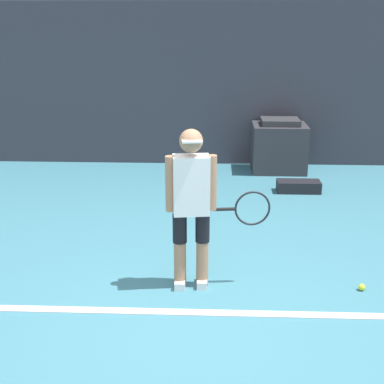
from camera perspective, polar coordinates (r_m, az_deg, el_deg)
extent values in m
plane|color=teal|center=(4.95, 0.49, -12.83)|extent=(24.00, 24.00, 0.00)
cube|color=#383842|center=(9.59, 1.59, 11.33)|extent=(24.00, 0.10, 2.83)
cube|color=white|center=(4.95, 0.49, -12.75)|extent=(21.60, 0.10, 0.01)
cylinder|color=#A37556|center=(5.30, -1.29, -7.71)|extent=(0.12, 0.12, 0.48)
cylinder|color=black|center=(5.14, -1.32, -3.86)|extent=(0.14, 0.14, 0.29)
cube|color=white|center=(5.39, -1.27, -9.60)|extent=(0.10, 0.24, 0.08)
cylinder|color=#A37556|center=(5.31, 1.10, -7.62)|extent=(0.12, 0.12, 0.48)
cylinder|color=black|center=(5.16, 1.13, -3.78)|extent=(0.14, 0.14, 0.29)
cube|color=white|center=(5.40, 1.09, -9.51)|extent=(0.10, 0.24, 0.08)
cube|color=white|center=(5.01, -0.10, 0.74)|extent=(0.36, 0.24, 0.57)
sphere|color=#A37556|center=(4.90, -0.10, 5.48)|extent=(0.22, 0.22, 0.22)
cube|color=white|center=(4.79, 0.00, 5.45)|extent=(0.19, 0.14, 0.02)
cylinder|color=#A37556|center=(4.99, -2.35, 0.87)|extent=(0.09, 0.09, 0.53)
cylinder|color=#A37556|center=(5.02, 2.15, 0.98)|extent=(0.09, 0.09, 0.53)
cylinder|color=black|center=(5.12, 3.39, -1.85)|extent=(0.23, 0.06, 0.03)
torus|color=black|center=(5.16, 6.47, -1.75)|extent=(0.35, 0.06, 0.35)
sphere|color=#D1E533|center=(5.56, 17.65, -9.65)|extent=(0.07, 0.07, 0.07)
cube|color=#333338|center=(9.37, 9.24, 4.67)|extent=(0.91, 0.74, 0.81)
cube|color=#333338|center=(9.28, 9.38, 7.42)|extent=(0.64, 0.52, 0.10)
cube|color=black|center=(8.34, 11.29, 0.59)|extent=(0.66, 0.29, 0.17)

